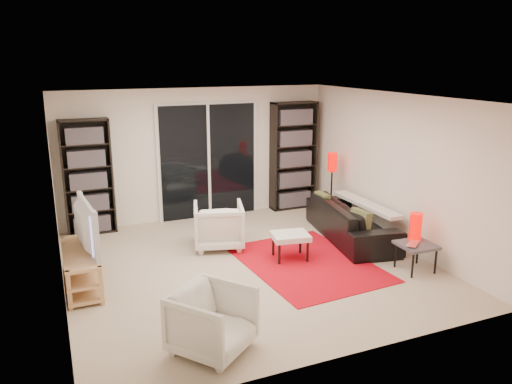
# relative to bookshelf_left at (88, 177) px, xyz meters

# --- Properties ---
(floor) EXTENTS (5.00, 5.00, 0.00)m
(floor) POSITION_rel_bookshelf_left_xyz_m (1.95, -2.33, -0.98)
(floor) COLOR beige
(floor) RESTS_ON ground
(wall_back) EXTENTS (5.00, 0.02, 2.40)m
(wall_back) POSITION_rel_bookshelf_left_xyz_m (1.95, 0.17, 0.22)
(wall_back) COLOR white
(wall_back) RESTS_ON ground
(wall_front) EXTENTS (5.00, 0.02, 2.40)m
(wall_front) POSITION_rel_bookshelf_left_xyz_m (1.95, -4.83, 0.22)
(wall_front) COLOR white
(wall_front) RESTS_ON ground
(wall_left) EXTENTS (0.02, 5.00, 2.40)m
(wall_left) POSITION_rel_bookshelf_left_xyz_m (-0.55, -2.33, 0.22)
(wall_left) COLOR white
(wall_left) RESTS_ON ground
(wall_right) EXTENTS (0.02, 5.00, 2.40)m
(wall_right) POSITION_rel_bookshelf_left_xyz_m (4.45, -2.33, 0.22)
(wall_right) COLOR white
(wall_right) RESTS_ON ground
(ceiling) EXTENTS (5.00, 5.00, 0.02)m
(ceiling) POSITION_rel_bookshelf_left_xyz_m (1.95, -2.33, 1.42)
(ceiling) COLOR white
(ceiling) RESTS_ON wall_back
(sliding_door) EXTENTS (1.92, 0.08, 2.16)m
(sliding_door) POSITION_rel_bookshelf_left_xyz_m (2.15, 0.13, 0.07)
(sliding_door) COLOR white
(sliding_door) RESTS_ON ground
(bookshelf_left) EXTENTS (0.80, 0.30, 1.95)m
(bookshelf_left) POSITION_rel_bookshelf_left_xyz_m (0.00, 0.00, 0.00)
(bookshelf_left) COLOR black
(bookshelf_left) RESTS_ON ground
(bookshelf_right) EXTENTS (0.90, 0.30, 2.10)m
(bookshelf_right) POSITION_rel_bookshelf_left_xyz_m (3.85, -0.00, 0.07)
(bookshelf_right) COLOR black
(bookshelf_right) RESTS_ON ground
(tv_stand) EXTENTS (0.42, 1.32, 0.50)m
(tv_stand) POSITION_rel_bookshelf_left_xyz_m (-0.32, -2.13, -0.71)
(tv_stand) COLOR #E3AB77
(tv_stand) RESTS_ON floor
(tv) EXTENTS (0.25, 1.14, 0.65)m
(tv) POSITION_rel_bookshelf_left_xyz_m (-0.30, -2.13, -0.15)
(tv) COLOR black
(tv) RESTS_ON tv_stand
(rug) EXTENTS (1.83, 2.38, 0.01)m
(rug) POSITION_rel_bookshelf_left_xyz_m (2.76, -2.61, -0.97)
(rug) COLOR red
(rug) RESTS_ON floor
(sofa) EXTENTS (1.18, 2.26, 0.63)m
(sofa) POSITION_rel_bookshelf_left_xyz_m (3.94, -1.95, -0.66)
(sofa) COLOR black
(sofa) RESTS_ON floor
(armchair_back) EXTENTS (0.94, 0.96, 0.71)m
(armchair_back) POSITION_rel_bookshelf_left_xyz_m (1.80, -1.47, -0.62)
(armchair_back) COLOR white
(armchair_back) RESTS_ON floor
(armchair_front) EXTENTS (1.02, 1.02, 0.67)m
(armchair_front) POSITION_rel_bookshelf_left_xyz_m (0.80, -4.22, -0.64)
(armchair_front) COLOR white
(armchair_front) RESTS_ON floor
(ottoman) EXTENTS (0.60, 0.53, 0.40)m
(ottoman) POSITION_rel_bookshelf_left_xyz_m (2.61, -2.36, -0.63)
(ottoman) COLOR white
(ottoman) RESTS_ON floor
(side_table) EXTENTS (0.50, 0.50, 0.40)m
(side_table) POSITION_rel_bookshelf_left_xyz_m (4.06, -3.41, -0.62)
(side_table) COLOR #49494E
(side_table) RESTS_ON floor
(laptop) EXTENTS (0.39, 0.37, 0.03)m
(laptop) POSITION_rel_bookshelf_left_xyz_m (4.01, -3.46, -0.56)
(laptop) COLOR silver
(laptop) RESTS_ON side_table
(table_lamp) EXTENTS (0.17, 0.17, 0.39)m
(table_lamp) POSITION_rel_bookshelf_left_xyz_m (4.14, -3.28, -0.38)
(table_lamp) COLOR #DF0300
(table_lamp) RESTS_ON side_table
(floor_lamp) EXTENTS (0.19, 0.19, 1.25)m
(floor_lamp) POSITION_rel_bookshelf_left_xyz_m (4.17, -0.92, -0.04)
(floor_lamp) COLOR black
(floor_lamp) RESTS_ON floor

